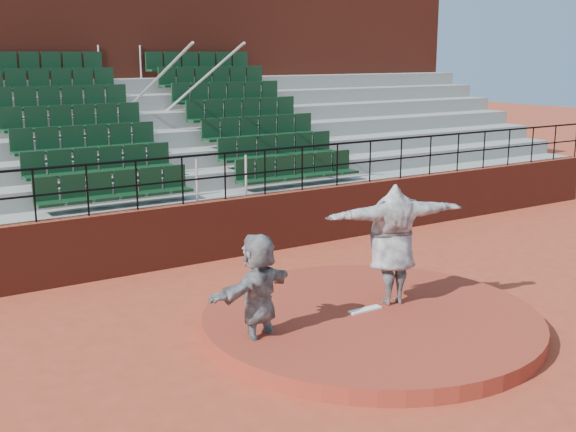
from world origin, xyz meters
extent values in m
plane|color=#A53D25|center=(0.00, 0.00, 0.00)|extent=(90.00, 90.00, 0.00)
cylinder|color=maroon|center=(0.00, 0.00, 0.12)|extent=(5.50, 5.50, 0.25)
cube|color=white|center=(0.00, 0.15, 0.27)|extent=(0.60, 0.15, 0.03)
cube|color=maroon|center=(0.00, 5.00, 0.65)|extent=(24.00, 0.30, 1.30)
cylinder|color=black|center=(0.00, 5.00, 2.30)|extent=(24.00, 0.05, 0.05)
cylinder|color=black|center=(0.00, 5.00, 1.80)|extent=(24.00, 0.04, 0.04)
cylinder|color=black|center=(-4.00, 5.00, 1.80)|extent=(0.04, 0.04, 1.00)
cylinder|color=black|center=(-3.00, 5.00, 1.80)|extent=(0.04, 0.04, 1.00)
cylinder|color=black|center=(-2.00, 5.00, 1.80)|extent=(0.04, 0.04, 1.00)
cylinder|color=black|center=(-1.00, 5.00, 1.80)|extent=(0.04, 0.04, 1.00)
cylinder|color=black|center=(0.00, 5.00, 1.80)|extent=(0.04, 0.04, 1.00)
cylinder|color=black|center=(1.00, 5.00, 1.80)|extent=(0.04, 0.04, 1.00)
cylinder|color=black|center=(2.00, 5.00, 1.80)|extent=(0.04, 0.04, 1.00)
cylinder|color=black|center=(3.00, 5.00, 1.80)|extent=(0.04, 0.04, 1.00)
cylinder|color=black|center=(4.00, 5.00, 1.80)|extent=(0.04, 0.04, 1.00)
cylinder|color=black|center=(5.00, 5.00, 1.80)|extent=(0.04, 0.04, 1.00)
cylinder|color=black|center=(6.00, 5.00, 1.80)|extent=(0.04, 0.04, 1.00)
cylinder|color=black|center=(7.00, 5.00, 1.80)|extent=(0.04, 0.04, 1.00)
cylinder|color=black|center=(8.00, 5.00, 1.80)|extent=(0.04, 0.04, 1.00)
cylinder|color=black|center=(9.00, 5.00, 1.80)|extent=(0.04, 0.04, 1.00)
cylinder|color=black|center=(10.00, 5.00, 1.80)|extent=(0.04, 0.04, 1.00)
cylinder|color=black|center=(11.00, 5.00, 1.80)|extent=(0.04, 0.04, 1.00)
cylinder|color=black|center=(12.00, 5.00, 1.80)|extent=(0.04, 0.04, 1.00)
cube|color=gray|center=(0.00, 5.58, 0.65)|extent=(24.00, 0.85, 1.30)
cube|color=#10321A|center=(-2.25, 5.59, 1.66)|extent=(3.30, 0.48, 0.72)
cube|color=#10321A|center=(2.25, 5.59, 1.66)|extent=(3.30, 0.48, 0.72)
cube|color=gray|center=(0.00, 6.43, 0.85)|extent=(24.00, 0.85, 1.70)
cube|color=#10321A|center=(-2.25, 6.44, 2.06)|extent=(3.30, 0.48, 0.72)
cube|color=#10321A|center=(2.25, 6.44, 2.06)|extent=(3.30, 0.48, 0.72)
cube|color=gray|center=(0.00, 7.28, 1.05)|extent=(24.00, 0.85, 2.10)
cube|color=#10321A|center=(-2.25, 7.29, 2.46)|extent=(3.30, 0.48, 0.72)
cube|color=#10321A|center=(2.25, 7.29, 2.46)|extent=(3.30, 0.48, 0.72)
cube|color=gray|center=(0.00, 8.12, 1.25)|extent=(24.00, 0.85, 2.50)
cube|color=#10321A|center=(-2.25, 8.13, 2.86)|extent=(3.30, 0.48, 0.72)
cube|color=#10321A|center=(2.25, 8.13, 2.86)|extent=(3.30, 0.48, 0.72)
cube|color=gray|center=(0.00, 8.97, 1.45)|extent=(24.00, 0.85, 2.90)
cube|color=#10321A|center=(-2.25, 8.98, 3.26)|extent=(3.30, 0.48, 0.72)
cube|color=#10321A|center=(2.25, 8.98, 3.26)|extent=(3.30, 0.48, 0.72)
cube|color=gray|center=(0.00, 9.82, 1.65)|extent=(24.00, 0.85, 3.30)
cube|color=#10321A|center=(-2.25, 9.83, 3.66)|extent=(3.30, 0.48, 0.72)
cube|color=#10321A|center=(2.25, 9.83, 3.66)|extent=(3.30, 0.48, 0.72)
cube|color=gray|center=(0.00, 10.68, 1.85)|extent=(24.00, 0.85, 3.70)
cube|color=#10321A|center=(-2.25, 10.69, 4.06)|extent=(3.30, 0.48, 0.72)
cube|color=#10321A|center=(2.25, 10.69, 4.06)|extent=(3.30, 0.48, 0.72)
cylinder|color=silver|center=(-0.60, 8.12, 3.40)|extent=(0.06, 5.97, 2.46)
cylinder|color=silver|center=(0.60, 8.12, 3.40)|extent=(0.06, 5.97, 2.46)
cube|color=maroon|center=(0.00, 12.60, 3.55)|extent=(24.00, 3.00, 7.10)
imported|color=black|center=(0.62, 0.24, 1.27)|extent=(2.60, 1.22, 2.05)
imported|color=black|center=(-2.01, 0.19, 0.91)|extent=(1.78, 1.06, 1.83)
camera|label=1|loc=(-7.15, -8.60, 4.39)|focal=45.00mm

